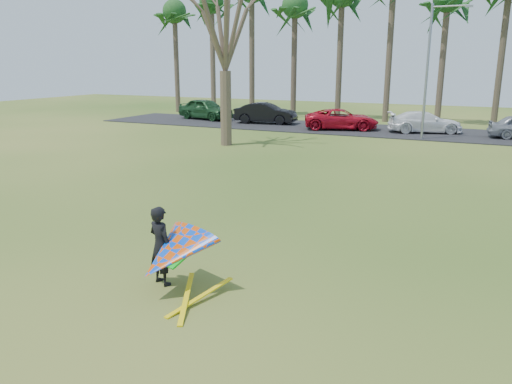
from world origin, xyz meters
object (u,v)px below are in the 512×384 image
at_px(car_2, 341,119).
at_px(kite_flyer, 170,253).
at_px(streetlight, 430,66).
at_px(car_3, 425,122).
at_px(car_1, 266,113).
at_px(car_0, 206,109).
at_px(bare_tree_left, 225,20).

bearing_deg(car_2, kite_flyer, 170.58).
xyz_separation_m(streetlight, car_3, (-0.39, 3.07, -3.70)).
bearing_deg(car_3, streetlight, 168.61).
xyz_separation_m(car_1, kite_flyer, (10.22, -27.70, -0.00)).
bearing_deg(car_0, car_1, -82.46).
height_order(car_3, kite_flyer, kite_flyer).
bearing_deg(kite_flyer, streetlight, 85.20).
bearing_deg(kite_flyer, car_2, 98.30).
relative_size(bare_tree_left, car_3, 2.01).
distance_m(car_2, car_3, 5.61).
bearing_deg(car_0, kite_flyer, -136.86).
xyz_separation_m(car_1, car_3, (11.88, -0.25, -0.09)).
distance_m(streetlight, car_2, 7.37).
distance_m(bare_tree_left, car_2, 11.93).
relative_size(bare_tree_left, car_2, 1.88).
relative_size(streetlight, car_3, 1.66).
height_order(car_0, car_1, car_0).
bearing_deg(car_0, streetlight, -88.64).
bearing_deg(streetlight, car_1, 164.85).
height_order(bare_tree_left, car_3, bare_tree_left).
distance_m(car_1, car_2, 6.41).
bearing_deg(bare_tree_left, car_0, 125.73).
xyz_separation_m(bare_tree_left, car_0, (-7.87, 10.94, -6.00)).
xyz_separation_m(bare_tree_left, kite_flyer, (8.11, -17.38, -6.07)).
relative_size(car_1, kite_flyer, 2.01).
xyz_separation_m(car_0, kite_flyer, (15.98, -28.32, -0.06)).
xyz_separation_m(car_3, kite_flyer, (-1.66, -27.45, 0.09)).
bearing_deg(car_2, car_3, -100.00).
relative_size(bare_tree_left, car_1, 2.02).
distance_m(car_0, kite_flyer, 32.52).
relative_size(car_1, car_2, 0.93).
relative_size(streetlight, car_2, 1.55).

